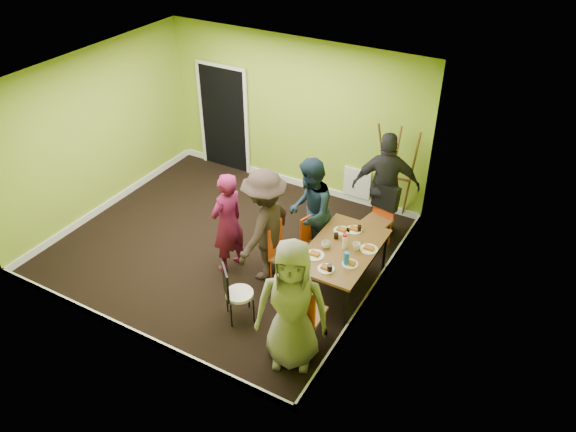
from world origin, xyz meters
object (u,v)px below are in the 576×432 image
Objects in this scene: orange_bottle at (343,240)px; person_left_far at (310,212)px; easel at (396,176)px; blue_bottle at (346,258)px; person_standing at (227,223)px; thermos at (345,242)px; chair_bentwood at (235,291)px; chair_front_end at (304,312)px; chair_left_far at (313,239)px; person_front_end at (292,305)px; dining_table at (342,251)px; person_left_near at (265,226)px; person_back_end at (386,186)px; chair_back_end at (384,203)px; chair_left_near at (282,250)px.

person_left_far is (-0.68, 0.32, 0.06)m from orange_bottle.
blue_bottle is at bearing -85.49° from easel.
easel is at bearing 157.21° from person_standing.
easel is at bearing 90.31° from thermos.
chair_bentwood is at bearing -124.74° from orange_bottle.
chair_front_end reaches higher than chair_bentwood.
chair_bentwood is 1.66m from orange_bottle.
person_standing is at bearing -41.82° from chair_left_far.
person_standing is 0.90× the size of person_front_end.
chair_front_end is 0.42m from person_front_end.
orange_bottle is (-0.06, 0.13, 0.10)m from dining_table.
easel reaches higher than chair_bentwood.
thermos is 0.12× the size of person_standing.
dining_table is 0.17m from orange_bottle.
easel is 2.53m from person_left_near.
thermos is at bearing 114.60° from person_standing.
easel reaches higher than person_left_far.
person_left_near is at bearing 110.46° from person_front_end.
person_back_end reaches higher than chair_bentwood.
easel is 2.92m from person_standing.
dining_table is at bearing 68.16° from person_back_end.
thermos is 0.11× the size of person_left_near.
person_front_end is (1.01, -0.26, 0.42)m from chair_bentwood.
person_front_end is at bearing 0.22° from person_left_far.
dining_table is at bearing 99.15° from chair_back_end.
blue_bottle is (0.17, -0.32, -0.00)m from thermos.
dining_table is at bearing 121.83° from blue_bottle.
chair_back_end is 2.63m from chair_front_end.
chair_bentwood is 1.07m from person_left_near.
thermos is 1.01× the size of blue_bottle.
chair_left_near is at bearing -7.31° from chair_left_far.
chair_bentwood is 0.54× the size of person_standing.
chair_left_far is at bearing 142.76° from blue_bottle.
dining_table is 7.54× the size of thermos.
chair_front_end is at bearing 64.75° from person_front_end.
chair_left_near is 2.05m from person_back_end.
chair_left_near is 1.87m from chair_back_end.
person_left_near is (-1.30, 0.07, 0.03)m from blue_bottle.
blue_bottle reaches higher than orange_bottle.
chair_bentwood is at bearing 7.70° from person_left_near.
person_front_end is (0.76, -1.92, 0.04)m from person_left_far.
blue_bottle is (1.04, -0.09, 0.31)m from chair_left_near.
chair_left_far is 1.30m from person_standing.
person_back_end is 1.01× the size of person_front_end.
person_left_near reaches higher than dining_table.
chair_bentwood is at bearing 143.69° from person_front_end.
chair_back_end is 2.47m from person_standing.
person_front_end is (-0.04, -2.90, 0.18)m from chair_back_end.
person_left_far is at bearing 150.95° from thermos.
person_left_far reaches higher than chair_bentwood.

